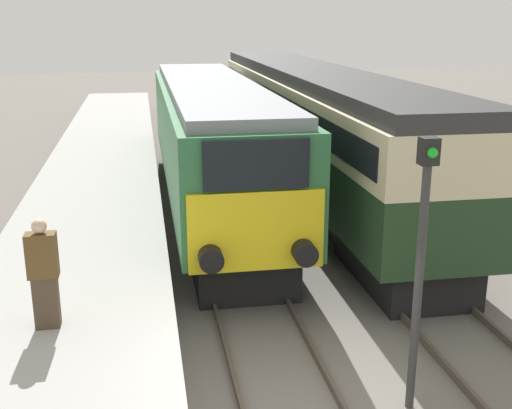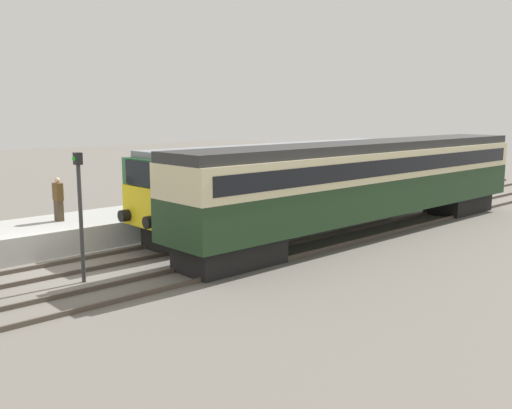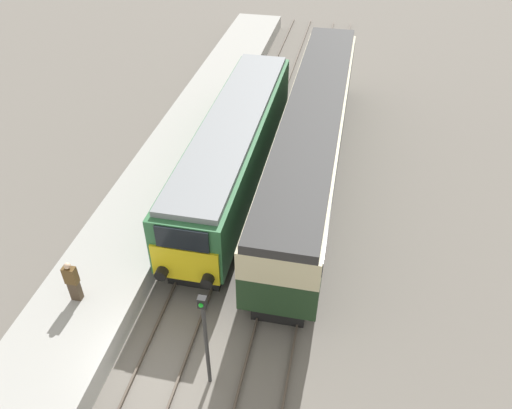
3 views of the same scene
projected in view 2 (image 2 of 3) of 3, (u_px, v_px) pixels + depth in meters
ground_plane at (55, 272)px, 18.52m from camera, size 120.00×120.00×0.00m
platform_left at (192, 214)px, 26.20m from camera, size 3.50×50.00×0.96m
rails_near_track at (181, 245)px, 21.86m from camera, size 1.51×60.00×0.14m
rails_far_track at (239, 262)px, 19.40m from camera, size 1.50×60.00×0.14m
locomotive at (284, 181)px, 25.33m from camera, size 2.70×15.09×3.71m
passenger_carriage at (370, 178)px, 23.93m from camera, size 2.75×19.79×3.91m
person_on_platform at (58, 199)px, 21.92m from camera, size 0.44×0.26×1.70m
signal_post at (80, 206)px, 17.04m from camera, size 0.24×0.28×3.96m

